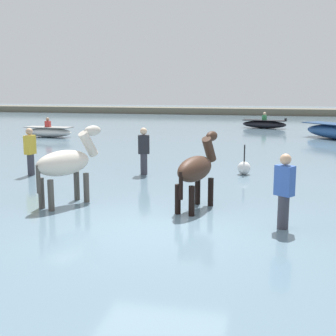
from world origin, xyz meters
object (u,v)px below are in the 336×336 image
channel_buoy (244,168)px  boat_near_starboard (49,132)px  boat_mid_channel (264,124)px  person_spectator_far (284,196)px  horse_lead_pinto (66,165)px  person_wading_mid (144,154)px  horse_trailing_dark_bay (197,170)px  person_onlooker_right (30,155)px

channel_buoy → boat_near_starboard: bearing=142.2°
boat_mid_channel → person_spectator_far: person_spectator_far is taller
horse_lead_pinto → boat_near_starboard: bearing=119.0°
horse_lead_pinto → person_wading_mid: bearing=79.8°
horse_lead_pinto → boat_near_starboard: horse_lead_pinto is taller
person_wading_mid → boat_mid_channel: bearing=79.4°
boat_near_starboard → channel_buoy: (10.33, -8.00, -0.07)m
person_spectator_far → channel_buoy: 5.17m
boat_near_starboard → person_spectator_far: 17.30m
person_spectator_far → horse_trailing_dark_bay: bearing=150.7°
person_wading_mid → channel_buoy: bearing=12.9°
boat_near_starboard → person_onlooker_right: 10.43m
horse_lead_pinto → person_onlooker_right: size_ratio=1.18×
person_wading_mid → person_spectator_far: bearing=-48.8°
boat_mid_channel → person_onlooker_right: bearing=-110.0°
person_wading_mid → person_onlooker_right: same height
horse_trailing_dark_bay → boat_mid_channel: size_ratio=0.65×
person_wading_mid → channel_buoy: size_ratio=1.87×
horse_lead_pinto → person_wading_mid: (0.66, 3.68, -0.27)m
horse_trailing_dark_bay → person_wading_mid: 4.03m
person_onlooker_right → channel_buoy: (5.98, 1.47, -0.40)m
channel_buoy → person_wading_mid: bearing=-167.1°
horse_lead_pinto → channel_buoy: bearing=51.1°
horse_trailing_dark_bay → person_spectator_far: size_ratio=1.13×
boat_mid_channel → boat_near_starboard: bearing=-144.3°
boat_near_starboard → person_wading_mid: (7.50, -8.65, 0.33)m
horse_trailing_dark_bay → person_wading_mid: bearing=121.7°
horse_trailing_dark_bay → boat_near_starboard: size_ratio=0.73×
person_onlooker_right → boat_mid_channel: bearing=70.0°
horse_trailing_dark_bay → boat_mid_channel: horse_trailing_dark_bay is taller
boat_mid_channel → person_spectator_far: 20.64m
boat_near_starboard → person_wading_mid: bearing=-49.1°
person_onlooker_right → person_spectator_far: size_ratio=1.00×
boat_mid_channel → person_spectator_far: size_ratio=1.72×
person_spectator_far → person_wading_mid: bearing=131.2°
boat_mid_channel → person_wading_mid: (-3.04, -16.23, 0.34)m
person_wading_mid → person_spectator_far: (3.85, -4.40, 0.00)m
boat_near_starboard → person_spectator_far: (11.35, -13.05, 0.33)m
channel_buoy → horse_lead_pinto: bearing=-128.9°
person_wading_mid → person_onlooker_right: 3.25m
horse_trailing_dark_bay → channel_buoy: 4.18m
horse_trailing_dark_bay → person_onlooker_right: (-5.26, 2.61, -0.22)m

